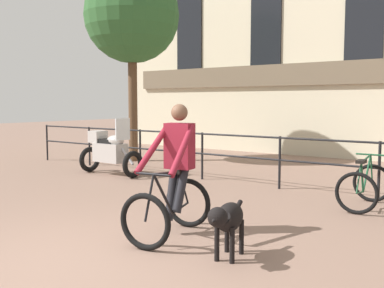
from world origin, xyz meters
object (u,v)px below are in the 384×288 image
cyclist_with_bike (173,177)px  parked_motorcycle (110,151)px  parked_bicycle_near_lamp (365,186)px  dog (227,219)px

cyclist_with_bike → parked_motorcycle: cyclist_with_bike is taller
cyclist_with_bike → parked_motorcycle: 5.15m
parked_motorcycle → cyclist_with_bike: bearing=-123.6°
parked_motorcycle → parked_bicycle_near_lamp: bearing=-88.1°
dog → parked_motorcycle: (-5.30, 3.27, 0.11)m
dog → parked_motorcycle: 6.23m
dog → parked_bicycle_near_lamp: size_ratio=0.82×
parked_motorcycle → parked_bicycle_near_lamp: 5.83m
cyclist_with_bike → parked_motorcycle: size_ratio=1.05×
dog → parked_bicycle_near_lamp: 3.43m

